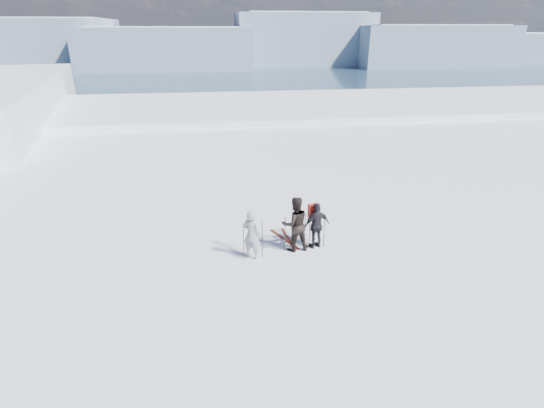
{
  "coord_description": "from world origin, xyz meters",
  "views": [
    {
      "loc": [
        -3.36,
        -8.65,
        6.69
      ],
      "look_at": [
        -1.65,
        3.0,
        1.82
      ],
      "focal_mm": 28.0,
      "sensor_mm": 36.0,
      "label": 1
    }
  ],
  "objects_px": {
    "skier_grey": "(252,235)",
    "skier_pack": "(317,225)",
    "skier_dark": "(295,224)",
    "skis_loose": "(286,239)"
  },
  "relations": [
    {
      "from": "skier_grey",
      "to": "skier_pack",
      "type": "xyz_separation_m",
      "value": [
        2.16,
        0.38,
        -0.02
      ]
    },
    {
      "from": "skier_grey",
      "to": "skier_pack",
      "type": "height_order",
      "value": "skier_grey"
    },
    {
      "from": "skier_dark",
      "to": "skis_loose",
      "type": "distance_m",
      "value": 1.18
    },
    {
      "from": "skier_dark",
      "to": "skier_pack",
      "type": "xyz_separation_m",
      "value": [
        0.73,
        0.06,
        -0.13
      ]
    },
    {
      "from": "skier_dark",
      "to": "skis_loose",
      "type": "relative_size",
      "value": 1.08
    },
    {
      "from": "skier_pack",
      "to": "skis_loose",
      "type": "relative_size",
      "value": 0.92
    },
    {
      "from": "skier_dark",
      "to": "skier_pack",
      "type": "relative_size",
      "value": 1.17
    },
    {
      "from": "skier_grey",
      "to": "skis_loose",
      "type": "bearing_deg",
      "value": -108.81
    },
    {
      "from": "skier_grey",
      "to": "skier_dark",
      "type": "relative_size",
      "value": 0.88
    },
    {
      "from": "skier_pack",
      "to": "skis_loose",
      "type": "xyz_separation_m",
      "value": [
        -0.87,
        0.69,
        -0.77
      ]
    }
  ]
}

